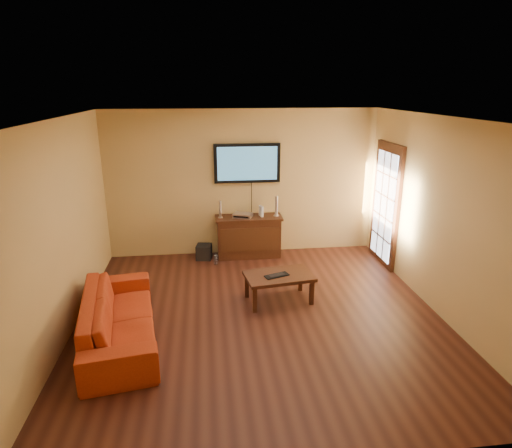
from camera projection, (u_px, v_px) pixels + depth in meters
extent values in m
plane|color=#33160E|center=(260.00, 316.00, 5.99)|extent=(5.00, 5.00, 0.00)
plane|color=tan|center=(243.00, 183.00, 7.94)|extent=(5.00, 0.00, 5.00)
plane|color=tan|center=(60.00, 232.00, 5.29)|extent=(0.00, 5.00, 5.00)
plane|color=tan|center=(441.00, 218.00, 5.86)|extent=(0.00, 5.00, 5.00)
plane|color=white|center=(261.00, 118.00, 5.16)|extent=(5.00, 5.00, 0.00)
cube|color=black|center=(386.00, 206.00, 7.56)|extent=(0.06, 1.02, 2.22)
cube|color=white|center=(384.00, 206.00, 7.55)|extent=(0.01, 0.79, 1.89)
cube|color=black|center=(249.00, 237.00, 8.02)|extent=(1.16, 0.43, 0.73)
cube|color=black|center=(250.00, 240.00, 7.80)|extent=(1.07, 0.02, 0.44)
cube|color=black|center=(249.00, 218.00, 7.90)|extent=(1.23, 0.47, 0.04)
cube|color=black|center=(247.00, 163.00, 7.79)|extent=(1.21, 0.07, 0.72)
cube|color=teal|center=(247.00, 164.00, 7.75)|extent=(1.09, 0.01, 0.61)
cube|color=black|center=(279.00, 276.00, 6.31)|extent=(1.06, 0.72, 0.05)
cube|color=black|center=(255.00, 300.00, 6.05)|extent=(0.06, 0.06, 0.38)
cube|color=black|center=(312.00, 293.00, 6.26)|extent=(0.06, 0.06, 0.38)
cube|color=black|center=(247.00, 286.00, 6.48)|extent=(0.06, 0.06, 0.38)
cube|color=black|center=(300.00, 279.00, 6.69)|extent=(0.06, 0.06, 0.38)
imported|color=#AF3313|center=(118.00, 310.00, 5.32)|extent=(0.96, 2.20, 0.83)
cylinder|color=silver|center=(220.00, 217.00, 7.84)|extent=(0.09, 0.09, 0.01)
cylinder|color=silver|center=(220.00, 209.00, 7.79)|extent=(0.05, 0.05, 0.31)
cylinder|color=silver|center=(276.00, 215.00, 7.95)|extent=(0.10, 0.10, 0.02)
cylinder|color=silver|center=(276.00, 206.00, 7.89)|extent=(0.06, 0.06, 0.36)
cube|color=silver|center=(243.00, 215.00, 7.86)|extent=(0.40, 0.34, 0.08)
cube|color=white|center=(261.00, 211.00, 7.90)|extent=(0.08, 0.15, 0.20)
cube|color=black|center=(204.00, 252.00, 7.95)|extent=(0.31, 0.31, 0.27)
cylinder|color=white|center=(216.00, 260.00, 7.70)|extent=(0.07, 0.07, 0.18)
sphere|color=white|center=(216.00, 255.00, 7.68)|extent=(0.04, 0.04, 0.04)
cube|color=black|center=(277.00, 275.00, 6.24)|extent=(0.39, 0.25, 0.02)
cube|color=black|center=(277.00, 275.00, 6.24)|extent=(0.25, 0.17, 0.01)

